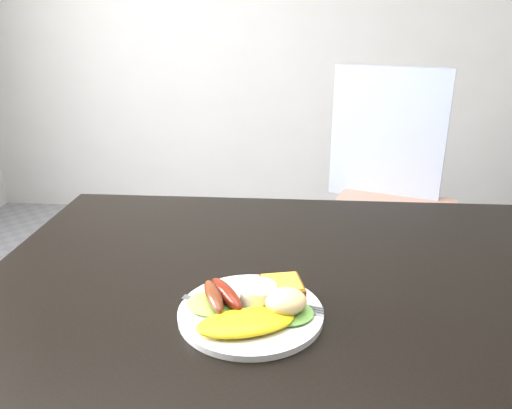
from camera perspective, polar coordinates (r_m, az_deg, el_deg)
name	(u,v)px	position (r m, az deg, el deg)	size (l,w,h in m)	color
dining_table	(296,278)	(1.00, 4.64, -8.42)	(1.20, 0.80, 0.04)	black
dining_chair	(390,216)	(2.11, 15.08, -1.26)	(0.48, 0.48, 0.06)	tan
person	(271,206)	(1.45, 1.74, -0.17)	(0.50, 0.33, 1.39)	navy
plate	(251,313)	(0.84, -0.62, -12.27)	(0.24, 0.24, 0.01)	white
lettuce_left	(213,303)	(0.85, -4.88, -11.16)	(0.09, 0.08, 0.01)	#6AA328
lettuce_right	(287,313)	(0.83, 3.58, -12.23)	(0.09, 0.08, 0.01)	#549B3B
omelette	(246,322)	(0.79, -1.17, -13.31)	(0.16, 0.07, 0.02)	#FFF826
sausage_a	(214,296)	(0.84, -4.87, -10.37)	(0.03, 0.10, 0.03)	#652F13
sausage_b	(226,293)	(0.84, -3.41, -10.11)	(0.03, 0.11, 0.03)	maroon
ramekin	(258,295)	(0.84, 0.25, -10.32)	(0.06, 0.06, 0.04)	white
toast_a	(266,290)	(0.88, 1.19, -9.73)	(0.07, 0.07, 0.01)	olive
toast_b	(282,286)	(0.87, 2.95, -9.25)	(0.07, 0.07, 0.01)	brown
potato_salad	(286,301)	(0.82, 3.41, -10.96)	(0.07, 0.06, 0.04)	#FAF9B5
fork	(232,307)	(0.84, -2.80, -11.61)	(0.18, 0.01, 0.00)	#ADAFB7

